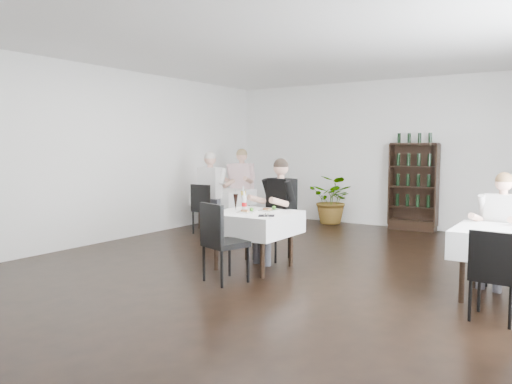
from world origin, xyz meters
TOP-DOWN VIEW (x-y plane):
  - room_shell at (0.00, 0.00)m, footprint 9.00×9.00m
  - wine_shelf at (0.60, 4.31)m, footprint 0.90×0.28m
  - main_table at (-0.30, 0.00)m, footprint 1.03×1.03m
  - left_table at (-2.70, 2.50)m, footprint 0.98×0.98m
  - right_table at (2.70, 0.30)m, footprint 0.98×0.98m
  - potted_tree at (-1.06, 4.20)m, footprint 0.95×0.83m
  - main_chair_far at (-0.39, 0.68)m, footprint 0.44×0.44m
  - main_chair_near at (-0.24, -0.83)m, footprint 0.56×0.56m
  - left_chair_far at (-2.85, 3.29)m, footprint 0.43×0.44m
  - left_chair_near at (-2.56, 1.72)m, footprint 0.44×0.45m
  - right_chair_far at (2.60, 1.05)m, footprint 0.49×0.49m
  - right_chair_near at (2.72, -0.51)m, footprint 0.43×0.43m
  - diner_main at (-0.25, 0.52)m, footprint 0.62×0.66m
  - diner_left_far at (-2.63, 3.01)m, footprint 0.66×0.69m
  - diner_left_near at (-2.58, 2.00)m, footprint 0.60×0.60m
  - diner_right_far at (2.59, 0.85)m, footprint 0.56×0.58m
  - plate_far at (-0.18, 0.20)m, footprint 0.25×0.25m
  - plate_near at (-0.34, -0.11)m, footprint 0.28×0.28m
  - pilsner_dark at (-0.60, -0.01)m, footprint 0.07×0.07m
  - pilsner_lager at (-0.52, 0.07)m, footprint 0.08×0.08m
  - coke_bottle at (-0.45, -0.01)m, footprint 0.07×0.07m
  - napkin_cutlery at (0.05, -0.24)m, footprint 0.25×0.23m

SIDE VIEW (x-z plane):
  - right_chair_near at x=2.72m, z-range 0.06..0.94m
  - left_chair_far at x=-2.85m, z-range 0.06..0.94m
  - right_chair_far at x=2.60m, z-range 0.06..0.96m
  - potted_tree at x=-1.06m, z-range 0.00..1.04m
  - left_chair_near at x=-2.56m, z-range 0.07..1.01m
  - main_chair_far at x=-0.39m, z-range 0.07..1.01m
  - main_chair_near at x=-0.24m, z-range 0.07..1.04m
  - left_table at x=-2.70m, z-range 0.24..1.01m
  - right_table at x=2.70m, z-range 0.24..1.01m
  - main_table at x=-0.30m, z-range 0.24..1.01m
  - napkin_cutlery at x=0.05m, z-range 0.77..0.79m
  - diner_right_far at x=2.59m, z-range 0.11..1.46m
  - plate_near at x=-0.34m, z-range 0.75..0.82m
  - plate_far at x=-0.18m, z-range 0.75..0.82m
  - wine_shelf at x=0.60m, z-range -0.03..1.72m
  - diner_main at x=-0.25m, z-range 0.12..1.60m
  - coke_bottle at x=-0.45m, z-range 0.74..1.02m
  - pilsner_dark at x=-0.60m, z-range 0.74..1.03m
  - diner_left_near at x=-2.58m, z-range 0.12..1.67m
  - pilsner_lager at x=-0.52m, z-range 0.74..1.07m
  - diner_left_far at x=-2.63m, z-range 0.13..1.73m
  - room_shell at x=0.00m, z-range -3.00..6.00m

